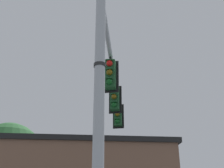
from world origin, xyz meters
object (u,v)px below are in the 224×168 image
Objects in this scene: traffic_light_mid_inner at (115,98)px; traffic_light_mid_outer at (118,115)px; street_name_sign at (101,71)px; traffic_light_nearest_pole at (110,74)px.

traffic_light_mid_inner is 1.00× the size of traffic_light_mid_outer.
traffic_light_mid_inner is at bearing -84.92° from street_name_sign.
traffic_light_mid_inner is 2.28m from traffic_light_mid_outer.
street_name_sign is (-0.65, 7.36, -1.27)m from traffic_light_mid_outer.
street_name_sign is (-0.45, 5.10, -1.27)m from traffic_light_mid_inner.
traffic_light_mid_outer is at bearing -84.94° from traffic_light_mid_inner.
traffic_light_mid_inner reaches higher than street_name_sign.
traffic_light_nearest_pole is 1.00× the size of traffic_light_mid_inner.
traffic_light_nearest_pole is 1.00× the size of traffic_light_mid_outer.
street_name_sign is (-0.25, 2.83, -1.27)m from traffic_light_nearest_pole.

